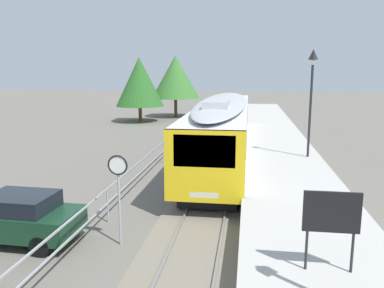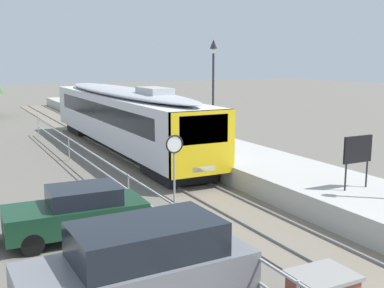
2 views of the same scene
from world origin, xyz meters
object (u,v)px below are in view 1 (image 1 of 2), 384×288
platform_lamp_mid_platform (312,83)px  parked_hatchback_dark_green (16,217)px  commuter_train (223,124)px  speed_limit_sign (118,177)px  platform_notice_board (332,215)px

platform_lamp_mid_platform → parked_hatchback_dark_green: 14.43m
commuter_train → platform_lamp_mid_platform: size_ratio=3.61×
commuter_train → speed_limit_sign: (-2.30, -11.76, -0.02)m
platform_notice_board → speed_limit_sign: 6.07m
platform_lamp_mid_platform → speed_limit_sign: platform_lamp_mid_platform is taller
platform_notice_board → parked_hatchback_dark_green: platform_notice_board is taller
commuter_train → parked_hatchback_dark_green: 13.28m
speed_limit_sign → parked_hatchback_dark_green: bearing=-176.0°
commuter_train → platform_lamp_mid_platform: (4.51, -2.38, 2.48)m
commuter_train → parked_hatchback_dark_green: size_ratio=4.76×
platform_notice_board → speed_limit_sign: bearing=156.5°
platform_lamp_mid_platform → speed_limit_sign: (-6.81, -9.38, -2.50)m
speed_limit_sign → platform_lamp_mid_platform: bearing=54.0°
platform_notice_board → parked_hatchback_dark_green: bearing=166.1°
platform_lamp_mid_platform → parked_hatchback_dark_green: (-10.06, -9.61, -3.83)m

